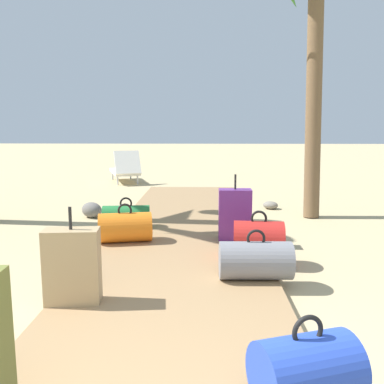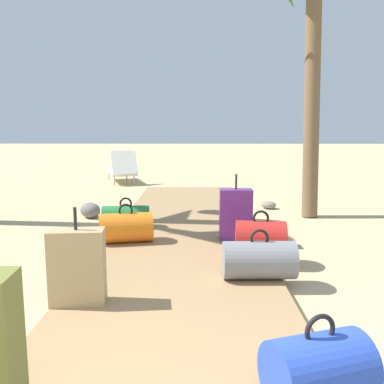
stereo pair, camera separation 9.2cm
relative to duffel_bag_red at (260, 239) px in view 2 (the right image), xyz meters
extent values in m
plane|color=tan|center=(-0.81, 0.05, -0.27)|extent=(60.00, 60.00, 0.00)
cube|color=#9E7A51|center=(-0.81, 0.87, -0.23)|extent=(1.82, 8.21, 0.08)
cylinder|color=red|center=(0.00, 0.00, 0.00)|extent=(0.53, 0.41, 0.38)
torus|color=black|center=(0.00, 0.00, 0.22)|extent=(0.17, 0.04, 0.16)
cube|color=tan|center=(-1.53, -1.14, 0.09)|extent=(0.42, 0.23, 0.57)
cylinder|color=black|center=(-1.53, -1.14, 0.46)|extent=(0.02, 0.02, 0.17)
cylinder|color=#237538|center=(-1.58, 1.26, -0.05)|extent=(0.64, 0.35, 0.29)
torus|color=black|center=(-1.58, 1.26, 0.13)|extent=(0.17, 0.04, 0.16)
cube|color=#6B2D84|center=(-0.19, 0.69, 0.11)|extent=(0.38, 0.20, 0.60)
cylinder|color=black|center=(-0.19, 0.69, 0.50)|extent=(0.02, 0.02, 0.17)
cylinder|color=#2847B7|center=(-0.06, -2.27, -0.02)|extent=(0.56, 0.47, 0.34)
torus|color=black|center=(-0.06, -2.27, 0.18)|extent=(0.16, 0.08, 0.16)
cylinder|color=slate|center=(-0.10, -0.60, -0.02)|extent=(0.63, 0.35, 0.33)
torus|color=black|center=(-0.10, -0.60, 0.17)|extent=(0.16, 0.03, 0.16)
cylinder|color=orange|center=(-1.46, 0.55, -0.02)|extent=(0.66, 0.45, 0.34)
torus|color=black|center=(-1.46, 0.55, 0.18)|extent=(0.17, 0.06, 0.16)
cylinder|color=brown|center=(1.11, 2.45, 1.68)|extent=(0.24, 0.56, 3.91)
cube|color=white|center=(-2.58, 6.40, -0.01)|extent=(1.02, 1.52, 0.08)
cube|color=white|center=(-2.39, 5.84, 0.27)|extent=(0.70, 0.60, 0.55)
cylinder|color=silver|center=(-2.99, 6.85, -0.16)|extent=(0.04, 0.04, 0.22)
cylinder|color=silver|center=(-2.53, 7.01, -0.16)|extent=(0.04, 0.04, 0.22)
cylinder|color=silver|center=(-2.63, 5.79, -0.16)|extent=(0.04, 0.04, 0.22)
cylinder|color=silver|center=(-2.18, 5.95, -0.16)|extent=(0.04, 0.04, 0.22)
ellipsoid|color=gray|center=(0.59, 2.95, -0.20)|extent=(0.34, 0.33, 0.13)
ellipsoid|color=slate|center=(-2.29, 2.18, -0.15)|extent=(0.44, 0.42, 0.24)
camera|label=1|loc=(-0.55, -4.12, 1.13)|focal=39.17mm
camera|label=2|loc=(-0.64, -4.12, 1.13)|focal=39.17mm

